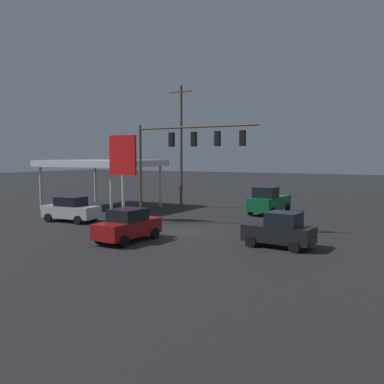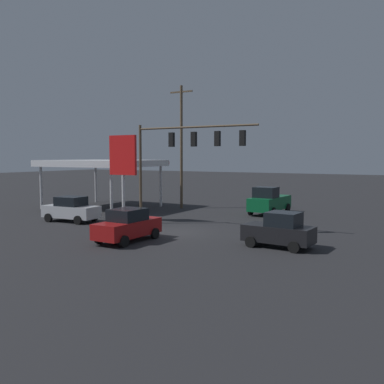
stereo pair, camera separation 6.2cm
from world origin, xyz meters
name	(u,v)px [view 2 (the right image)]	position (x,y,z in m)	size (l,w,h in m)	color
ground_plane	(177,232)	(0.00, 0.00, 0.00)	(200.00, 200.00, 0.00)	#262628
traffic_signal_assembly	(184,148)	(0.53, -1.75, 5.58)	(9.32, 0.43, 7.29)	brown
utility_pole	(181,144)	(6.52, -11.34, 6.14)	(2.40, 0.26, 11.69)	brown
gas_station_canopy	(102,164)	(13.29, -7.75, 4.30)	(9.77, 8.71, 4.64)	silver
price_sign	(123,159)	(6.15, -2.07, 4.78)	(2.45, 0.27, 6.60)	silver
hatchback_crossing	(279,230)	(-7.43, 1.31, 0.95)	(3.91, 2.18, 1.97)	black
pickup_parked	(269,201)	(-2.29, -11.43, 1.11)	(2.48, 5.30, 2.40)	#0C592D
sedan_waiting	(128,225)	(0.88, 4.09, 0.95)	(2.15, 4.44, 1.93)	maroon
sedan_far	(71,209)	(9.41, 0.22, 0.95)	(4.52, 2.31, 1.93)	silver
fire_hydrant	(108,221)	(5.23, 0.81, 0.44)	(0.24, 0.24, 0.88)	gold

